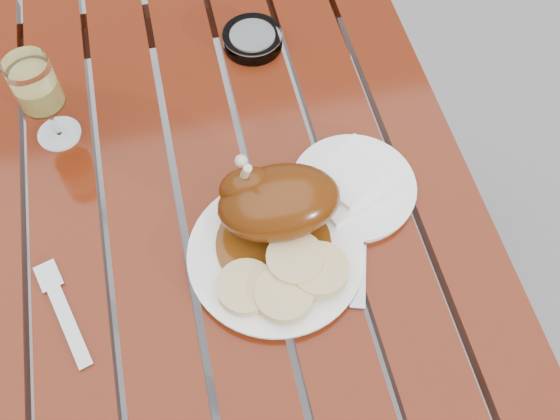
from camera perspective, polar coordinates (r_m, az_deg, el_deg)
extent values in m
plane|color=slate|center=(1.63, -3.00, -14.81)|extent=(60.00, 60.00, 0.00)
cube|color=#5E190B|center=(1.28, -3.78, -10.30)|extent=(0.80, 1.20, 0.75)
cylinder|color=white|center=(0.91, -0.39, -4.14)|extent=(0.28, 0.28, 0.02)
cylinder|color=#5A2C0A|center=(0.90, -0.60, -3.02)|extent=(0.17, 0.17, 0.00)
ellipsoid|color=#582306|center=(0.88, -0.07, 0.70)|extent=(0.18, 0.12, 0.09)
ellipsoid|color=#582306|center=(0.88, -2.97, 1.99)|extent=(0.08, 0.06, 0.07)
cylinder|color=#C6B28C|center=(0.87, -3.42, 2.91)|extent=(0.02, 0.04, 0.09)
cylinder|color=tan|center=(0.87, -3.14, -7.09)|extent=(0.08, 0.08, 0.02)
cylinder|color=tan|center=(0.86, 0.35, -7.71)|extent=(0.08, 0.08, 0.02)
cylinder|color=tan|center=(0.87, 3.62, -5.48)|extent=(0.08, 0.08, 0.02)
cylinder|color=tan|center=(0.87, 1.39, -4.48)|extent=(0.08, 0.08, 0.02)
cylinder|color=#D2C45F|center=(1.03, -20.82, 9.26)|extent=(0.09, 0.09, 0.17)
cylinder|color=white|center=(0.97, 6.69, 2.05)|extent=(0.21, 0.21, 0.02)
cube|color=white|center=(0.96, 6.04, 2.86)|extent=(0.16, 0.15, 0.01)
cylinder|color=#B2B7BC|center=(1.16, -2.53, 15.33)|extent=(0.12, 0.12, 0.03)
cube|color=gray|center=(0.92, -18.97, -9.30)|extent=(0.07, 0.16, 0.01)
cube|color=gray|center=(0.93, 7.22, -2.42)|extent=(0.09, 0.22, 0.01)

